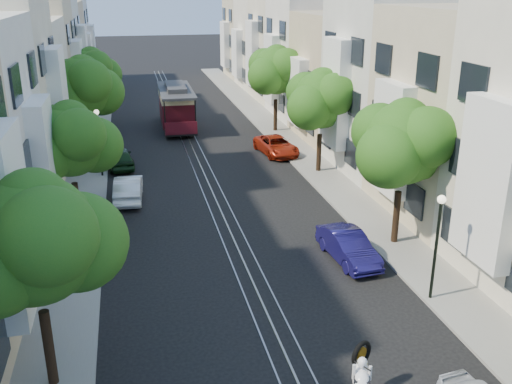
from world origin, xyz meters
TOP-DOWN VIEW (x-y plane):
  - ground at (0.00, 28.00)m, footprint 200.00×200.00m
  - sidewalk_east at (7.25, 28.00)m, footprint 2.50×80.00m
  - sidewalk_west at (-7.25, 28.00)m, footprint 2.50×80.00m
  - rail_left at (-0.55, 28.00)m, footprint 0.06×80.00m
  - rail_slot at (0.00, 28.00)m, footprint 0.06×80.00m
  - rail_right at (0.55, 28.00)m, footprint 0.06×80.00m
  - lane_line at (0.00, 28.00)m, footprint 0.08×80.00m
  - townhouses_east at (11.87, 27.91)m, footprint 7.75×72.00m
  - townhouses_west at (-11.87, 27.91)m, footprint 7.75×72.00m
  - tree_e_b at (7.26, 8.98)m, footprint 4.93×4.08m
  - tree_e_c at (7.26, 19.98)m, footprint 4.84×3.99m
  - tree_e_d at (7.26, 30.98)m, footprint 5.01×4.16m
  - tree_w_a at (-7.14, 1.98)m, footprint 4.93×4.08m
  - tree_w_b at (-7.14, 13.98)m, footprint 4.72×3.87m
  - tree_w_c at (-7.14, 24.98)m, footprint 5.13×4.28m
  - tree_w_d at (-7.14, 35.98)m, footprint 4.84×3.99m
  - lamp_east at (6.30, 4.00)m, footprint 0.32×0.32m
  - lamp_west at (-6.30, 22.00)m, footprint 0.32×0.32m
  - sportbike_rider at (1.36, -0.99)m, footprint 1.12×1.90m
  - cable_car at (-0.50, 34.11)m, footprint 2.81×8.62m
  - parked_car_e_mid at (4.46, 7.86)m, footprint 1.75×4.10m
  - parked_car_e_far at (5.60, 24.56)m, footprint 2.66×4.80m
  - parked_car_w_mid at (-4.74, 17.54)m, footprint 1.70×4.23m
  - parked_car_w_far at (-5.19, 23.75)m, footprint 2.02×4.10m

SIDE VIEW (x-z plane):
  - ground at x=0.00m, z-range 0.00..0.00m
  - lane_line at x=0.00m, z-range 0.00..0.01m
  - rail_left at x=-0.55m, z-range 0.00..0.02m
  - rail_slot at x=0.00m, z-range 0.00..0.02m
  - rail_right at x=0.55m, z-range 0.00..0.02m
  - sidewalk_east at x=7.25m, z-range 0.00..0.12m
  - sidewalk_west at x=-7.25m, z-range 0.00..0.12m
  - parked_car_e_far at x=5.60m, z-range 0.00..1.27m
  - parked_car_e_mid at x=4.46m, z-range 0.00..1.31m
  - parked_car_w_far at x=-5.19m, z-range 0.00..1.35m
  - parked_car_w_mid at x=-4.74m, z-range 0.00..1.37m
  - sportbike_rider at x=1.36m, z-range 0.06..1.87m
  - cable_car at x=-0.50m, z-range 0.30..3.60m
  - lamp_east at x=6.30m, z-range 0.77..4.93m
  - lamp_west at x=-6.30m, z-range 0.77..4.93m
  - tree_w_b at x=-7.14m, z-range 1.26..7.53m
  - tree_e_c at x=7.26m, z-range 1.34..7.86m
  - tree_w_d at x=-7.14m, z-range 1.34..7.86m
  - tree_e_b at x=7.26m, z-range 1.39..8.07m
  - tree_w_a at x=-7.14m, z-range 1.39..8.07m
  - tree_e_d at x=7.26m, z-range 1.44..8.29m
  - tree_w_c at x=-7.14m, z-range 1.52..8.62m
  - townhouses_west at x=-11.87m, z-range -0.80..10.96m
  - townhouses_east at x=11.87m, z-range -0.82..11.18m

